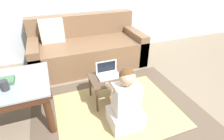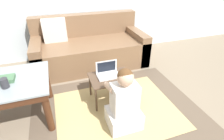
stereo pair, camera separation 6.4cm
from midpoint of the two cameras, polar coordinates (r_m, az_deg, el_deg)
The scene contains 10 objects.
ground_plane at distance 2.16m, azimuth 3.91°, elevation -12.32°, with size 16.00×16.00×0.00m, color #7F705B.
area_rug at distance 2.12m, azimuth 2.46°, elevation -13.00°, with size 1.93×1.50×0.01m.
couch at distance 3.01m, azimuth -6.79°, elevation 7.08°, with size 1.81×0.86×0.79m.
coffee_table at distance 2.05m, azimuth -32.03°, elevation -5.38°, with size 0.95×0.67×0.50m.
laptop_desk at distance 2.10m, azimuth 0.47°, elevation -3.22°, with size 0.50×0.36×0.34m.
laptop at distance 2.08m, azimuth -0.44°, elevation -1.17°, with size 0.26×0.16×0.17m.
computer_mouse at distance 2.10m, azimuth 5.18°, elevation -1.40°, with size 0.06×0.11×0.04m.
person_seated at distance 1.78m, azimuth 5.02°, elevation -10.98°, with size 0.34×0.38×0.69m.
cup_on_table at distance 1.88m, azimuth -30.87°, elevation -3.72°, with size 0.07×0.07×0.10m.
book_on_table at distance 2.01m, azimuth -31.79°, elevation -2.80°, with size 0.25×0.14×0.04m.
Camera 2 is at (-0.61, -1.46, 1.46)m, focal length 28.00 mm.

